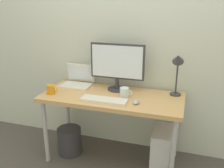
# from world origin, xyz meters

# --- Properties ---
(ground_plane) EXTENTS (6.00, 6.00, 0.00)m
(ground_plane) POSITION_xyz_m (0.00, 0.00, 0.00)
(ground_plane) COLOR #4C4742
(back_wall) EXTENTS (4.40, 0.04, 2.60)m
(back_wall) POSITION_xyz_m (0.00, 0.37, 1.30)
(back_wall) COLOR silver
(back_wall) RESTS_ON ground_plane
(desk) EXTENTS (1.40, 0.62, 0.73)m
(desk) POSITION_xyz_m (0.00, 0.00, 0.66)
(desk) COLOR tan
(desk) RESTS_ON ground_plane
(monitor) EXTENTS (0.57, 0.20, 0.49)m
(monitor) POSITION_xyz_m (0.00, 0.18, 1.01)
(monitor) COLOR #333338
(monitor) RESTS_ON desk
(laptop) EXTENTS (0.32, 0.27, 0.23)m
(laptop) POSITION_xyz_m (-0.46, 0.19, 0.79)
(laptop) COLOR silver
(laptop) RESTS_ON desk
(desk_lamp) EXTENTS (0.11, 0.16, 0.44)m
(desk_lamp) POSITION_xyz_m (0.60, 0.18, 1.04)
(desk_lamp) COLOR #333338
(desk_lamp) RESTS_ON desk
(keyboard) EXTENTS (0.44, 0.14, 0.02)m
(keyboard) POSITION_xyz_m (-0.03, -0.17, 0.74)
(keyboard) COLOR silver
(keyboard) RESTS_ON desk
(mouse) EXTENTS (0.06, 0.09, 0.03)m
(mouse) POSITION_xyz_m (0.27, -0.13, 0.75)
(mouse) COLOR #B2B2B7
(mouse) RESTS_ON desk
(coffee_mug) EXTENTS (0.12, 0.08, 0.10)m
(coffee_mug) POSITION_xyz_m (-0.60, -0.14, 0.78)
(coffee_mug) COLOR orange
(coffee_mug) RESTS_ON desk
(glass_cup) EXTENTS (0.12, 0.09, 0.10)m
(glass_cup) POSITION_xyz_m (0.13, -0.01, 0.78)
(glass_cup) COLOR silver
(glass_cup) RESTS_ON desk
(computer_tower) EXTENTS (0.18, 0.36, 0.42)m
(computer_tower) POSITION_xyz_m (0.52, 0.01, 0.21)
(computer_tower) COLOR silver
(computer_tower) RESTS_ON ground_plane
(wastebasket) EXTENTS (0.26, 0.26, 0.30)m
(wastebasket) POSITION_xyz_m (-0.48, -0.04, 0.15)
(wastebasket) COLOR #333338
(wastebasket) RESTS_ON ground_plane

